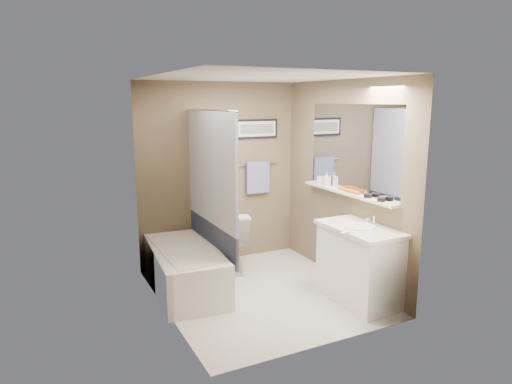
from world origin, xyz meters
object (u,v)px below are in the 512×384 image
toilet (232,239)px  candle_bowl_near (381,199)px  soap_bottle (327,179)px  hair_brush_back (344,189)px  candle_bowl_far (368,196)px  bathtub (185,269)px  glass_jar (320,180)px  hair_brush_front (352,191)px  vanity (359,266)px

toilet → candle_bowl_near: size_ratio=8.72×
toilet → soap_bottle: bearing=167.9°
toilet → candle_bowl_near: (1.02, -1.62, 0.74)m
toilet → hair_brush_back: (1.02, -0.99, 0.74)m
toilet → candle_bowl_far: bearing=145.4°
soap_bottle → bathtub: bearing=173.1°
hair_brush_back → glass_jar: size_ratio=2.20×
hair_brush_back → hair_brush_front: bearing=-90.0°
candle_bowl_near → candle_bowl_far: (0.00, 0.22, 0.00)m
bathtub → toilet: (0.76, 0.41, 0.14)m
candle_bowl_far → toilet: bearing=126.1°
bathtub → glass_jar: glass_jar is taller
bathtub → candle_bowl_near: candle_bowl_near is taller
hair_brush_back → candle_bowl_far: bearing=-90.0°
bathtub → candle_bowl_far: size_ratio=16.67×
toilet → candle_bowl_far: 1.89m
glass_jar → soap_bottle: bearing=-90.0°
glass_jar → soap_bottle: size_ratio=0.60×
toilet → glass_jar: 1.37m
hair_brush_front → soap_bottle: size_ratio=1.32×
hair_brush_front → vanity: bearing=-115.0°
candle_bowl_far → soap_bottle: size_ratio=0.54×
hair_brush_front → hair_brush_back: (0.00, 0.15, 0.00)m
vanity → hair_brush_back: bearing=70.7°
bathtub → candle_bowl_near: (1.79, -1.21, 0.89)m
glass_jar → hair_brush_back: bearing=-90.0°
hair_brush_front → glass_jar: size_ratio=2.20×
vanity → hair_brush_back: size_ratio=4.09×
glass_jar → bathtub: bearing=177.5°
vanity → candle_bowl_near: candle_bowl_near is taller
vanity → hair_brush_front: bearing=64.5°
toilet → hair_brush_front: hair_brush_front is taller
soap_bottle → glass_jar: bearing=90.0°
toilet → vanity: bearing=138.0°
bathtub → hair_brush_back: size_ratio=6.82×
toilet → bathtub: bearing=47.5°
soap_bottle → candle_bowl_far: bearing=-90.0°
hair_brush_front → glass_jar: (0.00, 0.65, 0.03)m
vanity → soap_bottle: (0.19, 0.91, 0.80)m
candle_bowl_near → hair_brush_front: (0.00, 0.48, 0.00)m
hair_brush_back → glass_jar: glass_jar is taller
toilet → candle_bowl_far: size_ratio=8.72×
bathtub → vanity: vanity is taller
candle_bowl_near → hair_brush_back: size_ratio=0.41×
candle_bowl_far → hair_brush_front: bearing=90.0°
hair_brush_front → hair_brush_back: 0.15m
candle_bowl_near → glass_jar: bearing=90.0°
toilet → hair_brush_front: bearing=151.3°
bathtub → soap_bottle: 2.03m
candle_bowl_far → hair_brush_back: 0.42m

